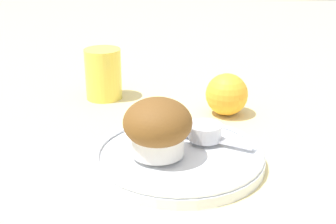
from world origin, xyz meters
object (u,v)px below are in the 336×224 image
object	(u,v)px
muffin	(158,127)
orange_fruit	(227,94)
butter_knife	(193,134)
juice_glass	(103,74)

from	to	relation	value
muffin	orange_fruit	xyz separation A→B (m)	(0.11, 0.19, -0.02)
orange_fruit	butter_knife	bearing A→B (deg)	-113.34
butter_knife	muffin	bearing A→B (deg)	-103.94
butter_knife	juice_glass	distance (m)	0.27
butter_knife	orange_fruit	xyz separation A→B (m)	(0.06, 0.14, 0.01)
muffin	juice_glass	world-z (taller)	muffin
juice_glass	muffin	bearing A→B (deg)	-65.78
muffin	juice_glass	xyz separation A→B (m)	(-0.12, 0.27, -0.01)
muffin	juice_glass	distance (m)	0.29
muffin	butter_knife	world-z (taller)	muffin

